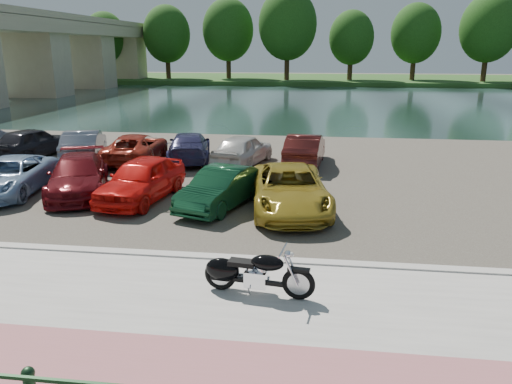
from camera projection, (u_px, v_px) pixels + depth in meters
ground at (204, 301)px, 10.17m from camera, size 200.00×200.00×0.00m
promenade at (192, 325)px, 9.21m from camera, size 60.00×6.00×0.10m
pink_path at (167, 373)px, 7.76m from camera, size 60.00×2.00×0.01m
kerb at (223, 259)px, 12.06m from camera, size 60.00×0.30×0.14m
parking_lot at (265, 173)px, 20.65m from camera, size 60.00×18.00×0.04m
river at (299, 102)px, 48.28m from camera, size 120.00×40.00×0.00m
far_bank at (309, 79)px, 78.68m from camera, size 120.00×24.00×0.60m
bridge at (28, 43)px, 51.25m from camera, size 7.00×56.00×8.55m
far_trees at (340, 30)px, 70.22m from camera, size 70.25×10.68×12.52m
motorcycle at (248, 272)px, 10.19m from camera, size 2.33×0.76×1.05m
car_2 at (9, 176)px, 17.43m from camera, size 2.71×4.79×1.26m
car_3 at (78, 176)px, 17.34m from camera, size 3.38×4.96×1.33m
car_4 at (141, 179)px, 16.65m from camera, size 2.26×4.42×1.44m
car_5 at (221, 188)px, 15.92m from camera, size 2.46×4.07×1.27m
car_6 at (290, 189)px, 15.59m from camera, size 3.03×5.27×1.38m
car_8 at (32, 142)px, 23.29m from camera, size 2.57×4.43×1.42m
car_9 at (84, 145)px, 22.52m from camera, size 2.74×4.57×1.42m
car_10 at (136, 148)px, 22.26m from camera, size 2.52×4.80×1.29m
car_11 at (189, 147)px, 22.54m from camera, size 2.69×4.75×1.30m
car_12 at (243, 149)px, 21.75m from camera, size 2.54×4.30×1.37m
car_13 at (305, 150)px, 21.70m from camera, size 1.76×4.27×1.38m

